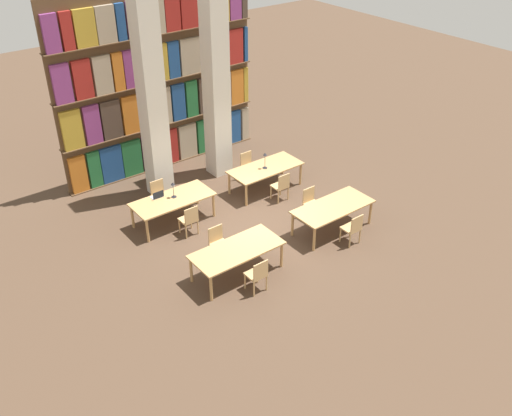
% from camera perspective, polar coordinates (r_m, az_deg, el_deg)
% --- Properties ---
extents(ground_plane, '(40.00, 40.00, 0.00)m').
position_cam_1_polar(ground_plane, '(15.33, -0.32, -1.86)').
color(ground_plane, '#4C3828').
extents(bookshelf_bank, '(6.52, 0.35, 5.50)m').
position_cam_1_polar(bookshelf_bank, '(17.66, -9.54, 11.92)').
color(bookshelf_bank, brown).
rests_on(bookshelf_bank, ground_plane).
extents(pillar_left, '(0.60, 0.60, 6.00)m').
position_cam_1_polar(pillar_left, '(15.84, -10.43, 11.01)').
color(pillar_left, beige).
rests_on(pillar_left, ground_plane).
extents(pillar_center, '(0.60, 0.60, 6.00)m').
position_cam_1_polar(pillar_center, '(16.82, -4.03, 12.70)').
color(pillar_center, beige).
rests_on(pillar_center, ground_plane).
extents(reading_table_0, '(2.19, 1.00, 0.73)m').
position_cam_1_polar(reading_table_0, '(13.30, -1.92, -4.35)').
color(reading_table_0, tan).
rests_on(reading_table_0, ground_plane).
extents(chair_0, '(0.42, 0.40, 0.87)m').
position_cam_1_polar(chair_0, '(12.92, 0.15, -6.66)').
color(chair_0, tan).
rests_on(chair_0, ground_plane).
extents(chair_1, '(0.42, 0.40, 0.87)m').
position_cam_1_polar(chair_1, '(13.94, -3.78, -3.45)').
color(chair_1, tan).
rests_on(chair_1, ground_plane).
extents(reading_table_1, '(2.19, 1.00, 0.73)m').
position_cam_1_polar(reading_table_1, '(14.99, 7.69, -0.03)').
color(reading_table_1, tan).
rests_on(reading_table_1, ground_plane).
extents(chair_2, '(0.42, 0.40, 0.87)m').
position_cam_1_polar(chair_2, '(14.63, 9.65, -2.00)').
color(chair_2, tan).
rests_on(chair_2, ground_plane).
extents(chair_3, '(0.42, 0.40, 0.87)m').
position_cam_1_polar(chair_3, '(15.54, 5.55, 0.55)').
color(chair_3, tan).
rests_on(chair_3, ground_plane).
extents(reading_table_2, '(2.19, 1.00, 0.73)m').
position_cam_1_polar(reading_table_2, '(15.34, -8.33, 0.71)').
color(reading_table_2, tan).
rests_on(reading_table_2, ground_plane).
extents(chair_4, '(0.42, 0.40, 0.87)m').
position_cam_1_polar(chair_4, '(14.86, -6.68, -1.13)').
color(chair_4, tan).
rests_on(chair_4, ground_plane).
extents(chair_5, '(0.42, 0.40, 0.87)m').
position_cam_1_polar(chair_5, '(16.04, -9.62, 1.31)').
color(chair_5, tan).
rests_on(chair_5, ground_plane).
extents(desk_lamp_0, '(0.14, 0.14, 0.45)m').
position_cam_1_polar(desk_lamp_0, '(15.21, -8.29, 2.07)').
color(desk_lamp_0, '#232328').
rests_on(desk_lamp_0, reading_table_2).
extents(laptop, '(0.32, 0.22, 0.21)m').
position_cam_1_polar(laptop, '(15.40, -9.85, 1.18)').
color(laptop, silver).
rests_on(laptop, reading_table_2).
extents(reading_table_3, '(2.19, 1.00, 0.73)m').
position_cam_1_polar(reading_table_3, '(16.73, 0.95, 3.90)').
color(reading_table_3, tan).
rests_on(reading_table_3, ground_plane).
extents(chair_6, '(0.42, 0.40, 0.87)m').
position_cam_1_polar(chair_6, '(16.26, 2.53, 2.23)').
color(chair_6, tan).
rests_on(chair_6, ground_plane).
extents(chair_7, '(0.42, 0.40, 0.87)m').
position_cam_1_polar(chair_7, '(17.34, -0.77, 4.28)').
color(chair_7, tan).
rests_on(chair_7, ground_plane).
extents(desk_lamp_1, '(0.14, 0.14, 0.49)m').
position_cam_1_polar(desk_lamp_1, '(16.49, 0.90, 5.03)').
color(desk_lamp_1, '#232328').
rests_on(desk_lamp_1, reading_table_3).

